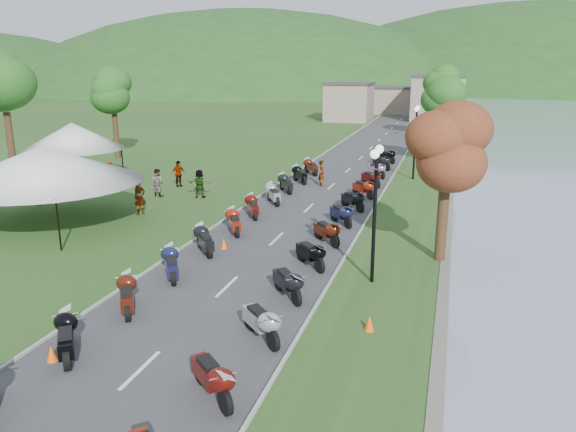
# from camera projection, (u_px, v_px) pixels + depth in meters

# --- Properties ---
(road) EXTENTS (7.00, 120.00, 0.02)m
(road) POSITION_uv_depth(u_px,v_px,m) (348.00, 170.00, 42.67)
(road) COLOR #3E3E41
(road) RESTS_ON ground
(hills_backdrop) EXTENTS (360.00, 120.00, 76.00)m
(hills_backdrop) POSITION_uv_depth(u_px,v_px,m) (435.00, 87.00, 190.69)
(hills_backdrop) COLOR #285621
(hills_backdrop) RESTS_ON ground
(far_building) EXTENTS (18.00, 16.00, 5.00)m
(far_building) POSITION_uv_depth(u_px,v_px,m) (390.00, 100.00, 84.19)
(far_building) COLOR gray
(far_building) RESTS_ON ground
(moto_row_left) EXTENTS (2.60, 45.24, 1.10)m
(moto_row_left) POSITION_uv_depth(u_px,v_px,m) (172.00, 265.00, 21.16)
(moto_row_left) COLOR #331411
(moto_row_left) RESTS_ON ground
(moto_row_right) EXTENTS (2.60, 43.67, 1.10)m
(moto_row_right) POSITION_uv_depth(u_px,v_px,m) (336.00, 222.00, 26.76)
(moto_row_right) COLOR #331411
(moto_row_right) RESTS_ON ground
(vendor_tent_main) EXTENTS (6.39, 6.39, 4.00)m
(vendor_tent_main) POSITION_uv_depth(u_px,v_px,m) (45.00, 186.00, 27.78)
(vendor_tent_main) COLOR silver
(vendor_tent_main) RESTS_ON ground
(vendor_tent_side) EXTENTS (4.50, 4.50, 4.00)m
(vendor_tent_side) POSITION_uv_depth(u_px,v_px,m) (74.00, 152.00, 38.44)
(vendor_tent_side) COLOR silver
(vendor_tent_side) RESTS_ON ground
(tree_park_left) EXTENTS (3.99, 3.99, 11.09)m
(tree_park_left) POSITION_uv_depth(u_px,v_px,m) (5.00, 102.00, 35.43)
(tree_park_left) COLOR #2D6D23
(tree_park_left) RESTS_ON ground
(tree_lakeside) EXTENTS (2.71, 2.71, 7.52)m
(tree_lakeside) POSITION_uv_depth(u_px,v_px,m) (446.00, 171.00, 22.31)
(tree_lakeside) COLOR #2D6D23
(tree_lakeside) RESTS_ON ground
(pedestrian_a) EXTENTS (0.75, 0.83, 1.87)m
(pedestrian_a) POSITION_uv_depth(u_px,v_px,m) (141.00, 214.00, 30.33)
(pedestrian_a) COLOR slate
(pedestrian_a) RESTS_ON ground
(pedestrian_b) EXTENTS (0.90, 0.60, 1.71)m
(pedestrian_b) POSITION_uv_depth(u_px,v_px,m) (158.00, 196.00, 34.48)
(pedestrian_b) COLOR slate
(pedestrian_b) RESTS_ON ground
(traffic_cone_near) EXTENTS (0.31, 0.31, 0.49)m
(traffic_cone_near) POSITION_uv_depth(u_px,v_px,m) (52.00, 353.00, 15.31)
(traffic_cone_near) COLOR #F2590C
(traffic_cone_near) RESTS_ON ground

